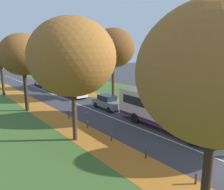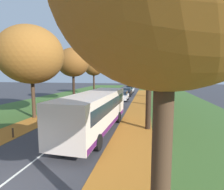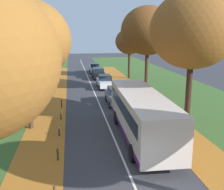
% 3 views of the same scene
% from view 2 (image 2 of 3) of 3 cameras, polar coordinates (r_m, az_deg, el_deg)
% --- Properties ---
extents(grass_verge_left, '(12.00, 90.00, 0.01)m').
position_cam_2_polar(grass_verge_left, '(29.15, -19.14, -2.25)').
color(grass_verge_left, '#3D6028').
rests_on(grass_verge_left, ground).
extents(leaf_litter_left, '(2.80, 60.00, 0.00)m').
position_cam_2_polar(leaf_litter_left, '(21.77, -16.71, -5.10)').
color(leaf_litter_left, '#B26B23').
rests_on(leaf_litter_left, grass_verge_left).
extents(grass_verge_right, '(12.00, 90.00, 0.01)m').
position_cam_2_polar(grass_verge_right, '(25.39, 19.55, -3.55)').
color(grass_verge_right, '#3D6028').
rests_on(grass_verge_right, ground).
extents(leaf_litter_right, '(2.80, 60.00, 0.00)m').
position_cam_2_polar(leaf_litter_right, '(19.27, 8.35, -6.40)').
color(leaf_litter_right, '#B26B23').
rests_on(leaf_litter_right, grass_verge_right).
extents(road_centre_line, '(0.12, 80.00, 0.01)m').
position_cam_2_polar(road_centre_line, '(25.74, -1.19, -3.03)').
color(road_centre_line, silver).
rests_on(road_centre_line, ground).
extents(tree_left_near, '(6.26, 6.26, 9.08)m').
position_cam_2_polar(tree_left_near, '(19.20, -24.91, 11.75)').
color(tree_left_near, '#422D1E').
rests_on(tree_left_near, ground).
extents(tree_left_mid, '(5.02, 5.02, 8.51)m').
position_cam_2_polar(tree_left_mid, '(28.57, -12.60, 10.31)').
color(tree_left_mid, black).
rests_on(tree_left_mid, ground).
extents(tree_left_far, '(4.13, 4.13, 7.82)m').
position_cam_2_polar(tree_left_far, '(38.88, -5.99, 9.00)').
color(tree_left_far, '#382619').
rests_on(tree_left_far, ground).
extents(tree_right_near, '(5.90, 5.90, 9.60)m').
position_cam_2_polar(tree_right_near, '(14.24, 12.28, 16.92)').
color(tree_right_near, black).
rests_on(tree_right_near, ground).
extents(tree_right_mid, '(5.98, 5.98, 9.68)m').
position_cam_2_polar(tree_right_mid, '(25.60, 12.55, 12.41)').
color(tree_right_mid, '#422D1E').
rests_on(tree_right_mid, ground).
extents(tree_right_far, '(4.19, 4.19, 7.39)m').
position_cam_2_polar(tree_right_far, '(35.29, 12.52, 8.39)').
color(tree_right_far, '#382619').
rests_on(tree_right_far, ground).
extents(bollard_third, '(0.12, 0.12, 0.67)m').
position_cam_2_polar(bollard_third, '(14.19, -29.65, -10.68)').
color(bollard_third, '#4C3823').
rests_on(bollard_third, ground).
extents(bollard_fourth, '(0.12, 0.12, 0.62)m').
position_cam_2_polar(bollard_fourth, '(16.89, -21.96, -7.66)').
color(bollard_fourth, '#4C3823').
rests_on(bollard_fourth, ground).
extents(bollard_fifth, '(0.12, 0.12, 0.67)m').
position_cam_2_polar(bollard_fifth, '(19.79, -16.34, -5.29)').
color(bollard_fifth, '#4C3823').
rests_on(bollard_fifth, ground).
extents(bollard_sixth, '(0.12, 0.12, 0.74)m').
position_cam_2_polar(bollard_sixth, '(22.88, -12.36, -3.48)').
color(bollard_sixth, '#4C3823').
rests_on(bollard_sixth, ground).
extents(bus, '(2.89, 10.47, 2.98)m').
position_cam_2_polar(bus, '(13.37, -5.32, -4.80)').
color(bus, beige).
rests_on(bus, ground).
extents(car_grey_lead, '(1.82, 4.22, 1.62)m').
position_cam_2_polar(car_grey_lead, '(21.71, 0.90, -2.69)').
color(car_grey_lead, slate).
rests_on(car_grey_lead, ground).
extents(car_white_following, '(1.79, 4.21, 1.62)m').
position_cam_2_polar(car_white_following, '(29.21, 3.50, -0.26)').
color(car_white_following, silver).
rests_on(car_white_following, ground).
extents(car_black_third_in_line, '(1.81, 4.21, 1.62)m').
position_cam_2_polar(car_black_third_in_line, '(36.04, 4.97, 1.05)').
color(car_black_third_in_line, black).
rests_on(car_black_third_in_line, ground).
extents(car_silver_fourth_in_line, '(1.87, 4.24, 1.62)m').
position_cam_2_polar(car_silver_fourth_in_line, '(41.91, 5.87, 1.84)').
color(car_silver_fourth_in_line, '#B7BABF').
rests_on(car_silver_fourth_in_line, ground).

